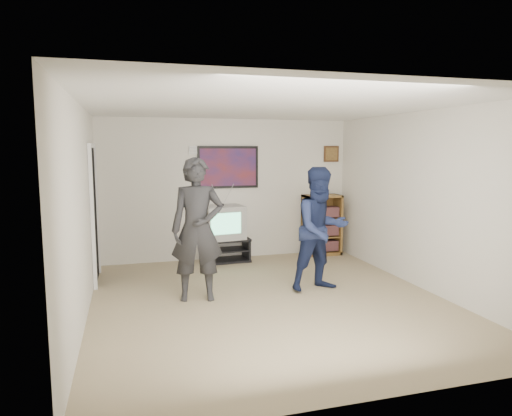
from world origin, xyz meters
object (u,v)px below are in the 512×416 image
crt_television (223,222)px  person_tall (197,229)px  person_short (321,229)px  bookshelf (322,225)px  media_stand (225,250)px

crt_television → person_tall: person_tall is taller
person_tall → person_short: person_tall is taller
bookshelf → person_short: bearing=-114.3°
bookshelf → person_tall: size_ratio=0.60×
bookshelf → person_tall: 3.29m
bookshelf → person_short: 2.22m
crt_television → bookshelf: bearing=-6.5°
bookshelf → person_short: size_ratio=0.65×
person_short → crt_television: bearing=109.1°
crt_television → person_short: size_ratio=0.40×
media_stand → crt_television: crt_television is taller
crt_television → bookshelf: 1.91m
media_stand → person_tall: size_ratio=0.45×
crt_television → person_short: 2.20m
person_tall → bookshelf: bearing=45.2°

